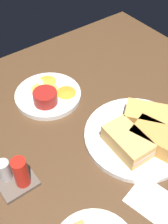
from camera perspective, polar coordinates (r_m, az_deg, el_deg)
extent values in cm
cube|color=#4C331E|center=(80.78, 4.35, -7.66)|extent=(110.00, 110.00, 3.00)
cylinder|color=silver|center=(82.13, 10.27, -4.68)|extent=(29.11, 29.11, 1.60)
cube|color=tan|center=(76.42, 8.49, -5.74)|extent=(13.29, 8.10, 4.80)
cube|color=#DB938E|center=(76.42, 8.49, -5.74)|extent=(13.52, 7.51, 0.80)
cube|color=#C68C42|center=(78.54, 14.04, -5.06)|extent=(14.70, 11.21, 4.80)
cube|color=#DB938E|center=(78.54, 14.04, -5.06)|extent=(14.76, 10.71, 0.80)
cube|color=tan|center=(83.25, 12.48, -0.92)|extent=(14.93, 13.98, 4.80)
cube|color=#DB938E|center=(83.25, 12.48, -0.92)|extent=(14.76, 13.66, 0.80)
cylinder|color=#0C144C|center=(84.07, 13.32, -1.14)|extent=(7.13, 7.13, 3.59)
cylinder|color=black|center=(83.08, 13.48, -0.48)|extent=(5.84, 5.84, 0.60)
cube|color=silver|center=(78.77, 11.20, -6.66)|extent=(3.31, 5.22, 0.40)
ellipsoid|color=silver|center=(82.17, 12.35, -3.80)|extent=(3.45, 3.86, 0.80)
cylinder|color=silver|center=(93.03, -7.04, 3.31)|extent=(20.82, 20.82, 1.60)
cylinder|color=maroon|center=(88.22, -7.58, 2.85)|extent=(7.30, 7.30, 4.00)
cylinder|color=olive|center=(87.14, -7.68, 3.62)|extent=(5.99, 5.99, 0.60)
cube|color=silver|center=(92.58, -7.20, 3.92)|extent=(5.55, 1.35, 0.40)
ellipsoid|color=silver|center=(96.40, -8.63, 5.86)|extent=(3.41, 2.51, 0.80)
cone|color=gold|center=(94.44, -9.08, 4.71)|extent=(4.75, 4.75, 0.60)
cone|color=gold|center=(95.65, -7.90, 5.50)|extent=(7.03, 7.03, 0.60)
cone|color=orange|center=(91.97, -3.52, 3.95)|extent=(7.85, 7.85, 0.60)
cone|color=gold|center=(96.80, -7.27, 6.15)|extent=(7.75, 7.75, 0.60)
cone|color=gold|center=(93.63, -7.09, 4.55)|extent=(8.93, 8.93, 0.60)
cube|color=brown|center=(75.11, -13.17, -12.88)|extent=(9.00, 9.00, 1.00)
cylinder|color=red|center=(70.34, -12.27, -11.46)|extent=(3.60, 3.60, 8.50)
cylinder|color=#B2B2B2|center=(73.06, -15.26, -10.95)|extent=(3.00, 3.00, 6.00)
cube|color=white|center=(72.77, 13.29, -16.54)|extent=(12.78, 11.29, 0.40)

